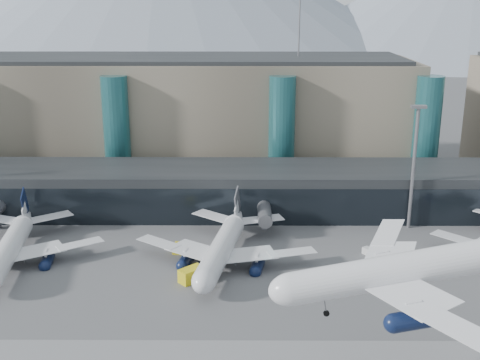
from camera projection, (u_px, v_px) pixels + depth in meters
name	position (u px, v px, depth m)	size (l,w,h in m)	color
concourse	(263.00, 190.00, 132.69)	(170.00, 27.00, 10.00)	black
terminal_main	(166.00, 115.00, 160.59)	(130.00, 30.00, 31.00)	gray
teal_towers	(199.00, 134.00, 145.68)	(116.40, 19.40, 46.00)	#235F64
lightmast_mid	(414.00, 160.00, 120.47)	(3.00, 1.20, 25.60)	slate
hero_jet	(422.00, 260.00, 67.02)	(32.86, 33.74, 10.87)	silver
jet_parked_left	(12.00, 237.00, 108.93)	(33.91, 33.92, 11.01)	silver
jet_parked_mid	(225.00, 237.00, 108.73)	(34.54, 35.02, 11.30)	silver
veh_b	(178.00, 248.00, 112.56)	(2.75, 1.69, 1.59)	gold
veh_g	(368.00, 251.00, 111.41)	(2.20, 1.28, 1.28)	silver
veh_h	(192.00, 275.00, 100.94)	(4.27, 2.25, 2.36)	gold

